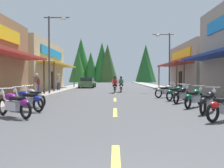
{
  "coord_description": "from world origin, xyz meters",
  "views": [
    {
      "loc": [
        -0.02,
        -1.63,
        1.43
      ],
      "look_at": [
        -0.27,
        20.09,
        0.82
      ],
      "focal_mm": 37.36,
      "sensor_mm": 36.0,
      "label": 1
    }
  ],
  "objects_px": {
    "motorcycle_parked_left_1": "(27,100)",
    "pedestrian_browsing": "(38,84)",
    "motorcycle_parked_right_3": "(181,94)",
    "motorcycle_parked_left_0": "(14,104)",
    "pedestrian_by_shop": "(58,81)",
    "motorcycle_parked_left_2": "(33,97)",
    "rider_cruising_lead": "(115,86)",
    "motorcycle_parked_right_4": "(177,93)",
    "rider_cruising_trailing": "(121,85)",
    "streetlamp_right": "(166,53)",
    "motorcycle_parked_right_1": "(209,101)",
    "streetlamp_left": "(53,44)",
    "motorcycle_parked_right_2": "(194,97)",
    "motorcycle_parked_right_5": "(166,91)",
    "parked_car_curbside": "(87,83)",
    "pedestrian_waiting": "(37,82)"
  },
  "relations": [
    {
      "from": "streetlamp_right",
      "to": "motorcycle_parked_right_1",
      "type": "height_order",
      "value": "streetlamp_right"
    },
    {
      "from": "motorcycle_parked_right_3",
      "to": "pedestrian_waiting",
      "type": "bearing_deg",
      "value": 93.49
    },
    {
      "from": "motorcycle_parked_right_5",
      "to": "pedestrian_by_shop",
      "type": "relative_size",
      "value": 1.05
    },
    {
      "from": "motorcycle_parked_right_3",
      "to": "rider_cruising_lead",
      "type": "xyz_separation_m",
      "value": [
        -3.73,
        8.43,
        0.17
      ]
    },
    {
      "from": "motorcycle_parked_right_4",
      "to": "motorcycle_parked_left_0",
      "type": "distance_m",
      "value": 9.69
    },
    {
      "from": "motorcycle_parked_right_3",
      "to": "motorcycle_parked_right_5",
      "type": "xyz_separation_m",
      "value": [
        -0.08,
        3.5,
        0.0
      ]
    },
    {
      "from": "motorcycle_parked_right_4",
      "to": "motorcycle_parked_left_1",
      "type": "height_order",
      "value": "same"
    },
    {
      "from": "streetlamp_right",
      "to": "motorcycle_parked_right_1",
      "type": "relative_size",
      "value": 3.29
    },
    {
      "from": "streetlamp_right",
      "to": "motorcycle_parked_right_3",
      "type": "bearing_deg",
      "value": -97.62
    },
    {
      "from": "pedestrian_waiting",
      "to": "streetlamp_left",
      "type": "bearing_deg",
      "value": 7.0
    },
    {
      "from": "motorcycle_parked_right_5",
      "to": "parked_car_curbside",
      "type": "xyz_separation_m",
      "value": [
        -7.46,
        15.74,
        0.2
      ]
    },
    {
      "from": "pedestrian_browsing",
      "to": "motorcycle_parked_right_2",
      "type": "bearing_deg",
      "value": 130.92
    },
    {
      "from": "rider_cruising_lead",
      "to": "rider_cruising_trailing",
      "type": "xyz_separation_m",
      "value": [
        0.61,
        1.3,
        0.0
      ]
    },
    {
      "from": "rider_cruising_trailing",
      "to": "parked_car_curbside",
      "type": "distance_m",
      "value": 10.49
    },
    {
      "from": "motorcycle_parked_left_0",
      "to": "parked_car_curbside",
      "type": "distance_m",
      "value": 23.97
    },
    {
      "from": "motorcycle_parked_left_0",
      "to": "motorcycle_parked_left_2",
      "type": "bearing_deg",
      "value": -47.42
    },
    {
      "from": "pedestrian_by_shop",
      "to": "pedestrian_browsing",
      "type": "relative_size",
      "value": 1.15
    },
    {
      "from": "motorcycle_parked_left_2",
      "to": "rider_cruising_lead",
      "type": "distance_m",
      "value": 10.91
    },
    {
      "from": "pedestrian_by_shop",
      "to": "motorcycle_parked_left_2",
      "type": "bearing_deg",
      "value": 19.8
    },
    {
      "from": "streetlamp_left",
      "to": "motorcycle_parked_right_2",
      "type": "bearing_deg",
      "value": -41.95
    },
    {
      "from": "streetlamp_left",
      "to": "pedestrian_waiting",
      "type": "distance_m",
      "value": 3.86
    },
    {
      "from": "rider_cruising_trailing",
      "to": "pedestrian_browsing",
      "type": "xyz_separation_m",
      "value": [
        -6.72,
        -4.29,
        0.24
      ]
    },
    {
      "from": "motorcycle_parked_right_3",
      "to": "streetlamp_left",
      "type": "bearing_deg",
      "value": 93.95
    },
    {
      "from": "motorcycle_parked_left_2",
      "to": "pedestrian_browsing",
      "type": "xyz_separation_m",
      "value": [
        -2.1,
        7.14,
        0.41
      ]
    },
    {
      "from": "motorcycle_parked_right_3",
      "to": "pedestrian_by_shop",
      "type": "height_order",
      "value": "pedestrian_by_shop"
    },
    {
      "from": "motorcycle_parked_right_2",
      "to": "parked_car_curbside",
      "type": "bearing_deg",
      "value": 60.66
    },
    {
      "from": "pedestrian_browsing",
      "to": "pedestrian_waiting",
      "type": "xyz_separation_m",
      "value": [
        -0.82,
        2.01,
        0.16
      ]
    },
    {
      "from": "motorcycle_parked_right_3",
      "to": "rider_cruising_trailing",
      "type": "bearing_deg",
      "value": 56.18
    },
    {
      "from": "streetlamp_left",
      "to": "motorcycle_parked_right_3",
      "type": "xyz_separation_m",
      "value": [
        8.83,
        -6.06,
        -3.67
      ]
    },
    {
      "from": "motorcycle_parked_right_4",
      "to": "rider_cruising_trailing",
      "type": "relative_size",
      "value": 0.79
    },
    {
      "from": "motorcycle_parked_right_3",
      "to": "motorcycle_parked_left_2",
      "type": "height_order",
      "value": "same"
    },
    {
      "from": "motorcycle_parked_right_1",
      "to": "motorcycle_parked_right_4",
      "type": "distance_m",
      "value": 5.09
    },
    {
      "from": "motorcycle_parked_right_3",
      "to": "motorcycle_parked_left_1",
      "type": "height_order",
      "value": "same"
    },
    {
      "from": "streetlamp_left",
      "to": "motorcycle_parked_right_2",
      "type": "relative_size",
      "value": 3.82
    },
    {
      "from": "streetlamp_right",
      "to": "motorcycle_parked_left_1",
      "type": "bearing_deg",
      "value": -123.6
    },
    {
      "from": "rider_cruising_trailing",
      "to": "motorcycle_parked_left_2",
      "type": "bearing_deg",
      "value": 160.04
    },
    {
      "from": "motorcycle_parked_left_1",
      "to": "pedestrian_by_shop",
      "type": "bearing_deg",
      "value": -50.18
    },
    {
      "from": "motorcycle_parked_right_4",
      "to": "motorcycle_parked_right_5",
      "type": "distance_m",
      "value": 2.08
    },
    {
      "from": "motorcycle_parked_right_5",
      "to": "parked_car_curbside",
      "type": "relative_size",
      "value": 0.44
    },
    {
      "from": "motorcycle_parked_right_5",
      "to": "pedestrian_by_shop",
      "type": "xyz_separation_m",
      "value": [
        -9.5,
        7.5,
        0.56
      ]
    },
    {
      "from": "motorcycle_parked_left_2",
      "to": "motorcycle_parked_right_3",
      "type": "bearing_deg",
      "value": -127.15
    },
    {
      "from": "streetlamp_right",
      "to": "pedestrian_by_shop",
      "type": "bearing_deg",
      "value": 175.34
    },
    {
      "from": "motorcycle_parked_right_1",
      "to": "rider_cruising_trailing",
      "type": "relative_size",
      "value": 0.82
    },
    {
      "from": "motorcycle_parked_left_1",
      "to": "pedestrian_browsing",
      "type": "distance_m",
      "value": 8.96
    },
    {
      "from": "motorcycle_parked_left_0",
      "to": "pedestrian_by_shop",
      "type": "bearing_deg",
      "value": -46.25
    },
    {
      "from": "motorcycle_parked_left_1",
      "to": "pedestrian_waiting",
      "type": "distance_m",
      "value": 11.12
    },
    {
      "from": "motorcycle_parked_left_2",
      "to": "rider_cruising_trailing",
      "type": "distance_m",
      "value": 12.34
    },
    {
      "from": "motorcycle_parked_right_5",
      "to": "pedestrian_by_shop",
      "type": "bearing_deg",
      "value": 111.11
    },
    {
      "from": "motorcycle_parked_right_5",
      "to": "motorcycle_parked_left_2",
      "type": "relative_size",
      "value": 1.12
    },
    {
      "from": "streetlamp_left",
      "to": "pedestrian_by_shop",
      "type": "distance_m",
      "value": 5.89
    }
  ]
}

